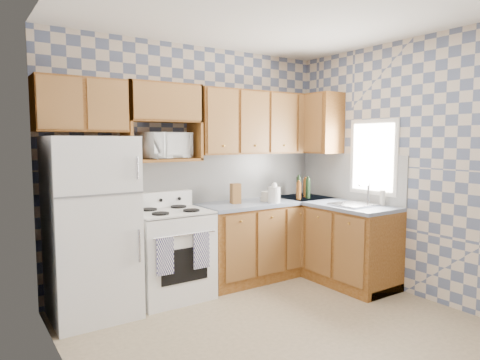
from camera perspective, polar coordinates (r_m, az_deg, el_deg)
name	(u,v)px	position (r m, az deg, el deg)	size (l,w,h in m)	color
floor	(283,330)	(3.95, 5.81, -19.31)	(3.40, 3.40, 0.00)	#7F6E53
back_wall	(195,166)	(4.93, -6.01, 1.90)	(3.40, 0.02, 2.70)	slate
right_wall	(409,168)	(4.87, 21.56, 1.50)	(0.02, 3.20, 2.70)	slate
backsplash_back	(225,177)	(5.13, -1.99, 0.38)	(2.60, 0.01, 0.56)	silver
backsplash_right	(349,177)	(5.36, 14.39, 0.43)	(0.01, 1.60, 0.56)	silver
refrigerator	(91,227)	(4.21, -19.23, -5.99)	(0.75, 0.70, 1.68)	white
stove_body	(171,255)	(4.58, -9.23, -9.83)	(0.76, 0.65, 0.90)	white
cooktop	(170,212)	(4.49, -9.32, -4.22)	(0.76, 0.65, 0.03)	silver
backguard	(159,200)	(4.72, -10.73, -2.59)	(0.76, 0.08, 0.17)	white
dish_towel_left	(165,256)	(4.17, -9.97, -9.98)	(0.17, 0.03, 0.36)	navy
dish_towel_right	(201,250)	(4.33, -5.18, -9.31)	(0.17, 0.03, 0.36)	navy
base_cabinets_back	(268,239)	(5.26, 3.70, -7.90)	(1.75, 0.60, 0.88)	#62320B
base_cabinets_right	(331,241)	(5.27, 12.08, -7.98)	(0.60, 1.60, 0.88)	#62320B
countertop_back	(268,202)	(5.17, 3.76, -2.94)	(1.77, 0.63, 0.04)	slate
countertop_right	(332,203)	(5.18, 12.14, -3.03)	(0.63, 1.60, 0.04)	slate
upper_cabinets_back	(261,123)	(5.23, 2.88, 7.60)	(1.75, 0.33, 0.74)	#62320B
upper_cabinets_fridge	(80,105)	(4.32, -20.53, 9.33)	(0.82, 0.33, 0.50)	#62320B
upper_cabinets_right	(315,124)	(5.55, 9.98, 7.40)	(0.33, 0.70, 0.74)	#62320B
microwave_shelf	(163,160)	(4.57, -10.26, 2.64)	(0.80, 0.33, 0.03)	#62320B
microwave	(165,145)	(4.61, -9.98, 4.57)	(0.50, 0.34, 0.28)	white
sink	(355,205)	(4.95, 15.11, -3.20)	(0.48, 0.40, 0.03)	#B7B7BC
window	(373,157)	(5.12, 17.35, 2.93)	(0.02, 0.66, 0.86)	silver
bottle_0	(299,188)	(5.36, 7.82, -1.01)	(0.06, 0.06, 0.27)	black
bottle_1	(308,188)	(5.38, 9.04, -1.10)	(0.06, 0.06, 0.25)	black
bottle_2	(305,188)	(5.49, 8.71, -1.06)	(0.06, 0.06, 0.23)	brown
bottle_3	(299,191)	(5.26, 7.83, -1.43)	(0.06, 0.06, 0.22)	brown
knife_block	(235,193)	(4.89, -0.61, -1.81)	(0.10, 0.10, 0.23)	brown
electric_kettle	(274,195)	(4.98, 4.57, -1.98)	(0.14, 0.14, 0.18)	white
food_containers	(268,196)	(5.11, 3.69, -2.17)	(0.17, 0.17, 0.11)	beige
soap_bottle	(383,198)	(4.99, 18.47, -2.30)	(0.06, 0.06, 0.17)	beige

